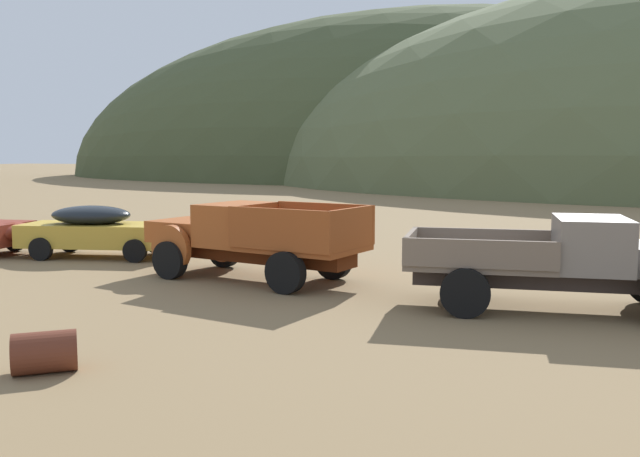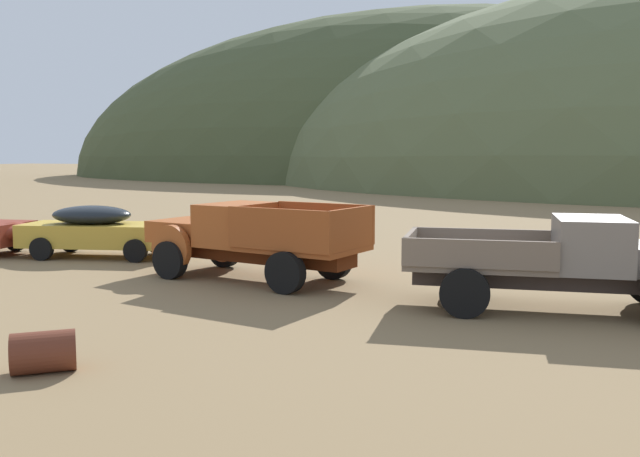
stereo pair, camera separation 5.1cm
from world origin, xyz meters
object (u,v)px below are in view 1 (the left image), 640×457
object	(u,v)px
truck_oxide_orange	(241,238)
oil_drum_spare	(45,352)
car_faded_yellow	(105,230)
truck_primer_gray	(586,263)

from	to	relation	value
truck_oxide_orange	oil_drum_spare	size ratio (longest dim) A/B	5.67
oil_drum_spare	car_faded_yellow	bearing A→B (deg)	126.61
car_faded_yellow	oil_drum_spare	size ratio (longest dim) A/B	4.93
oil_drum_spare	truck_oxide_orange	bearing A→B (deg)	99.21
truck_primer_gray	oil_drum_spare	bearing A→B (deg)	-144.05
truck_oxide_orange	oil_drum_spare	bearing A→B (deg)	107.21
truck_oxide_orange	truck_primer_gray	size ratio (longest dim) A/B	0.94
car_faded_yellow	truck_oxide_orange	xyz separation A→B (m)	(5.55, -1.40, 0.20)
truck_oxide_orange	oil_drum_spare	distance (m)	7.90
truck_oxide_orange	oil_drum_spare	world-z (taller)	truck_oxide_orange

